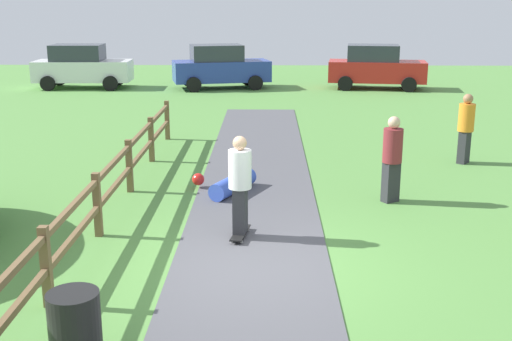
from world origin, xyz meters
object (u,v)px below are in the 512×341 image
object	(u,v)px
trash_bin	(75,332)
parked_car_white	(82,66)
parked_car_blue	(220,67)
parked_car_red	(376,67)
skater_fallen	(230,184)
bystander_maroon	(392,155)
bystander_orange	(466,125)
skater_riding	(240,182)

from	to	relation	value
trash_bin	parked_car_white	xyz separation A→B (m)	(-6.21, 22.49, 0.51)
parked_car_blue	parked_car_red	bearing A→B (deg)	0.16
skater_fallen	parked_car_blue	world-z (taller)	parked_car_blue
parked_car_white	bystander_maroon	bearing A→B (deg)	-57.00
skater_fallen	bystander_orange	distance (m)	6.16
skater_riding	bystander_orange	distance (m)	7.34
trash_bin	bystander_maroon	world-z (taller)	bystander_maroon
skater_fallen	parked_car_blue	size ratio (longest dim) A/B	0.32
trash_bin	skater_riding	world-z (taller)	skater_riding
skater_fallen	bystander_maroon	distance (m)	3.31
trash_bin	parked_car_white	size ratio (longest dim) A/B	0.21
bystander_maroon	parked_car_red	bearing A→B (deg)	81.90
bystander_maroon	parked_car_white	size ratio (longest dim) A/B	0.40
skater_riding	parked_car_white	distance (m)	20.08
skater_fallen	bystander_maroon	world-z (taller)	bystander_maroon
skater_fallen	parked_car_red	distance (m)	16.90
skater_fallen	parked_car_red	bearing A→B (deg)	70.87
bystander_maroon	parked_car_white	bearing A→B (deg)	123.00
bystander_orange	bystander_maroon	distance (m)	3.89
skater_riding	bystander_orange	bearing A→B (deg)	44.72
bystander_orange	trash_bin	bearing A→B (deg)	-126.66
bystander_orange	parked_car_blue	world-z (taller)	parked_car_blue
bystander_maroon	parked_car_white	distance (m)	19.61
bystander_orange	parked_car_blue	size ratio (longest dim) A/B	0.38
skater_riding	parked_car_white	size ratio (longest dim) A/B	0.41
bystander_orange	parked_car_blue	xyz separation A→B (m)	(-6.87, 13.33, 0.03)
parked_car_blue	parked_car_red	distance (m)	6.87
bystander_orange	parked_car_blue	bearing A→B (deg)	117.28
trash_bin	skater_fallen	bearing A→B (deg)	78.96
trash_bin	skater_fallen	distance (m)	6.68
skater_fallen	bystander_orange	size ratio (longest dim) A/B	0.86
trash_bin	parked_car_blue	world-z (taller)	parked_car_blue
trash_bin	bystander_orange	size ratio (longest dim) A/B	0.53
trash_bin	parked_car_red	size ratio (longest dim) A/B	0.20
skater_riding	bystander_orange	xyz separation A→B (m)	(5.22, 5.17, -0.05)
bystander_maroon	bystander_orange	bearing A→B (deg)	52.99
trash_bin	skater_riding	xyz separation A→B (m)	(1.59, 3.99, 0.53)
parked_car_red	bystander_maroon	bearing A→B (deg)	-98.10
bystander_orange	parked_car_red	bearing A→B (deg)	90.01
skater_riding	trash_bin	bearing A→B (deg)	-111.81
parked_car_blue	trash_bin	bearing A→B (deg)	-89.84
parked_car_blue	bystander_maroon	bearing A→B (deg)	-74.59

